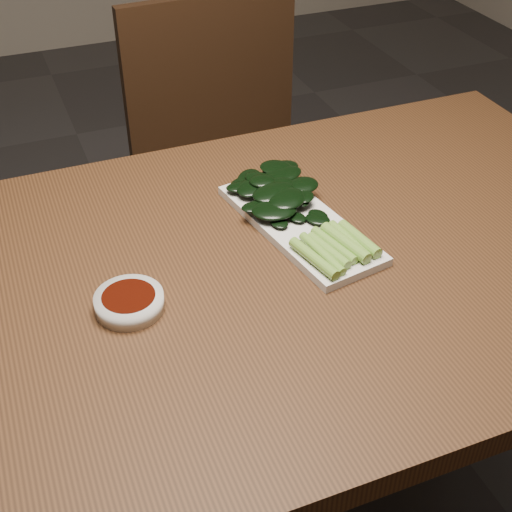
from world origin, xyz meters
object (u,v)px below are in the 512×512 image
Objects in this scene: sauce_bowl at (129,302)px; serving_plate at (299,224)px; chair_far at (233,168)px; gai_lan at (286,201)px; table at (248,303)px.

sauce_bowl is 0.29× the size of serving_plate.
chair_far is 9.19× the size of sauce_bowl.
gai_lan is (-0.01, 0.04, 0.02)m from serving_plate.
gai_lan is at bearing -104.97° from chair_far.
gai_lan reaches higher than table.
table is at bearing -111.66° from chair_far.
table is at bearing -150.16° from serving_plate.
chair_far is 0.67m from gai_lan.
gai_lan reaches higher than sauce_bowl.
gai_lan is (0.30, 0.14, 0.01)m from sauce_bowl.
chair_far is 0.70m from serving_plate.
serving_plate is 0.05m from gai_lan.
sauce_bowl is (-0.19, -0.03, 0.08)m from table.
serving_plate is at bearing -103.72° from chair_far.
table is at bearing 7.79° from sauce_bowl.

